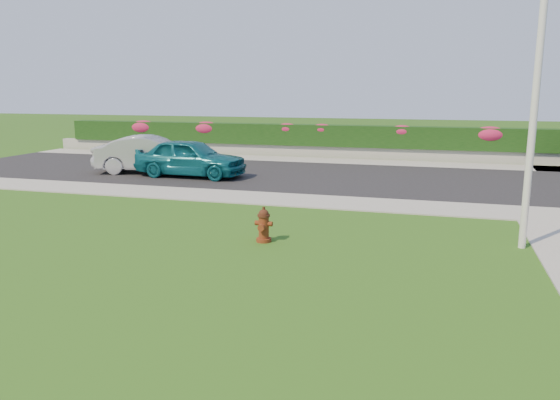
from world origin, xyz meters
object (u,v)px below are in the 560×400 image
(fire_hydrant, at_px, (264,225))
(sedan_silver, at_px, (152,154))
(sedan_teal, at_px, (191,158))
(utility_pole, at_px, (534,111))

(fire_hydrant, xyz_separation_m, sedan_silver, (-7.87, 8.88, 0.42))
(sedan_teal, bearing_deg, sedan_silver, 76.56)
(sedan_teal, xyz_separation_m, sedan_silver, (-2.07, 0.58, 0.01))
(sedan_teal, relative_size, sedan_silver, 0.96)
(sedan_teal, bearing_deg, utility_pole, -119.39)
(fire_hydrant, height_order, utility_pole, utility_pole)
(fire_hydrant, xyz_separation_m, sedan_teal, (-5.80, 8.30, 0.41))
(fire_hydrant, xyz_separation_m, utility_pole, (5.79, 1.16, 2.67))
(sedan_teal, height_order, sedan_silver, sedan_silver)
(sedan_silver, height_order, utility_pole, utility_pole)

